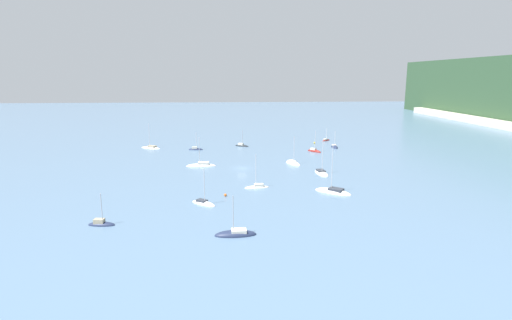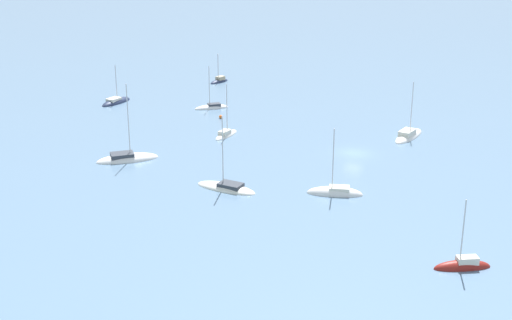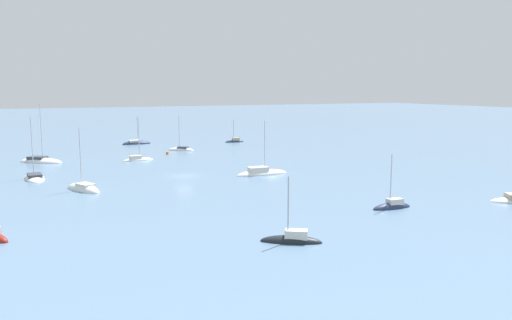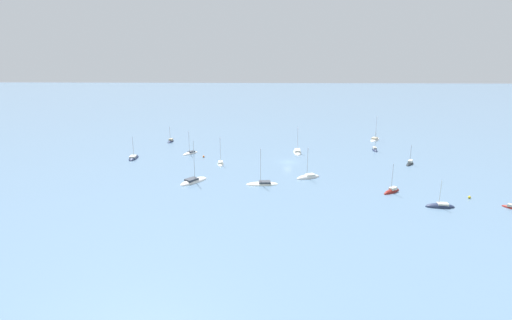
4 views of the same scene
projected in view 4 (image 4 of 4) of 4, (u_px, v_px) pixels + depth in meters
The scene contains 16 objects.
ground_plane at pixel (288, 162), 124.85m from camera, with size 600.00×600.00×0.00m, color slate.
sailboat_1 at pixel (194, 182), 106.10m from camera, with size 8.00×8.87×11.98m.
sailboat_2 at pixel (375, 150), 139.05m from camera, with size 1.76×5.22×7.07m.
sailboat_3 at pixel (134, 158), 128.86m from camera, with size 2.74×7.19×7.84m.
sailboat_4 at pixel (221, 164), 122.51m from camera, with size 2.33×6.10×8.85m.
sailboat_5 at pixel (392, 192), 98.48m from camera, with size 5.54×4.85×8.23m.
sailboat_6 at pixel (308, 178), 109.42m from camera, with size 7.38×5.06×9.54m.
sailboat_7 at pixel (410, 164), 122.50m from camera, with size 4.32×5.65×6.74m.
sailboat_8 at pixel (440, 207), 89.22m from camera, with size 6.51×2.39×7.18m.
sailboat_9 at pixel (297, 152), 136.13m from camera, with size 2.70×8.91×9.55m.
sailboat_10 at pixel (262, 184), 104.09m from camera, with size 8.58×3.44×10.28m.
sailboat_11 at pixel (375, 140), 155.18m from camera, with size 6.23×8.51×9.81m.
sailboat_12 at pixel (190, 154), 134.54m from camera, with size 5.53×6.07×8.42m.
sailboat_13 at pixel (171, 141), 151.87m from camera, with size 2.31×5.10×6.55m.
mooring_buoy_0 at pixel (204, 157), 129.96m from camera, with size 0.61×0.61×0.61m.
mooring_buoy_1 at pixel (469, 197), 94.32m from camera, with size 0.63×0.63×0.63m.
Camera 4 is at (6.55, 120.33, 34.15)m, focal length 28.00 mm.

